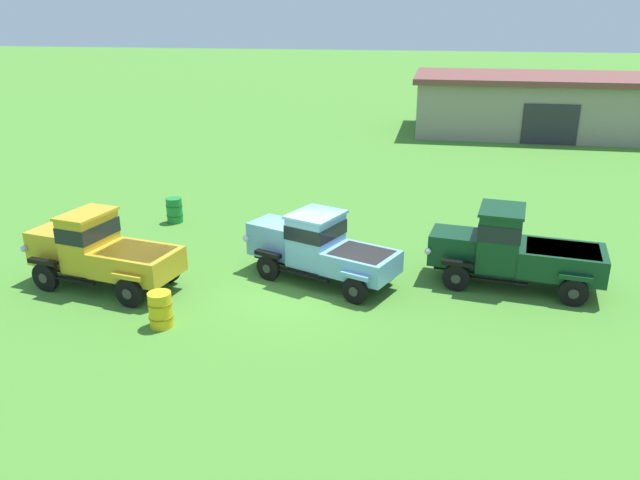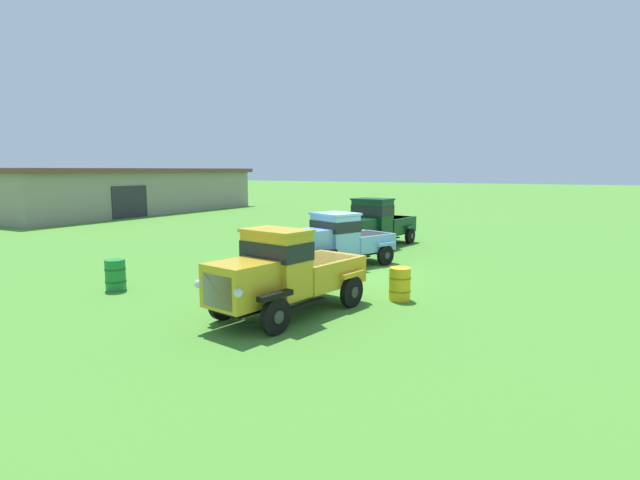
# 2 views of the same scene
# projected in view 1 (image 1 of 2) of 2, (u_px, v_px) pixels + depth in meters

# --- Properties ---
(ground_plane) EXTENTS (240.00, 240.00, 0.00)m
(ground_plane) POSITION_uv_depth(u_px,v_px,m) (299.00, 290.00, 17.88)
(ground_plane) COLOR #47842D
(farm_shed) EXTENTS (23.24, 8.68, 3.72)m
(farm_shed) POSITION_uv_depth(u_px,v_px,m) (597.00, 105.00, 39.93)
(farm_shed) COLOR gray
(farm_shed) RESTS_ON ground
(vintage_truck_foreground_near) EXTENTS (4.83, 2.61, 2.20)m
(vintage_truck_foreground_near) POSITION_uv_depth(u_px,v_px,m) (100.00, 251.00, 17.83)
(vintage_truck_foreground_near) COLOR black
(vintage_truck_foreground_near) RESTS_ON ground
(vintage_truck_second_in_line) EXTENTS (4.91, 3.19, 2.06)m
(vintage_truck_second_in_line) POSITION_uv_depth(u_px,v_px,m) (318.00, 246.00, 18.27)
(vintage_truck_second_in_line) COLOR black
(vintage_truck_second_in_line) RESTS_ON ground
(vintage_truck_midrow_center) EXTENTS (5.09, 2.57, 2.29)m
(vintage_truck_midrow_center) POSITION_uv_depth(u_px,v_px,m) (512.00, 249.00, 17.91)
(vintage_truck_midrow_center) COLOR black
(vintage_truck_midrow_center) RESTS_ON ground
(oil_drum_beside_row) EXTENTS (0.62, 0.62, 0.94)m
(oil_drum_beside_row) POSITION_uv_depth(u_px,v_px,m) (174.00, 210.00, 23.53)
(oil_drum_beside_row) COLOR #1E7F33
(oil_drum_beside_row) RESTS_ON ground
(oil_drum_near_fence) EXTENTS (0.62, 0.62, 0.92)m
(oil_drum_near_fence) POSITION_uv_depth(u_px,v_px,m) (161.00, 310.00, 15.70)
(oil_drum_near_fence) COLOR gold
(oil_drum_near_fence) RESTS_ON ground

